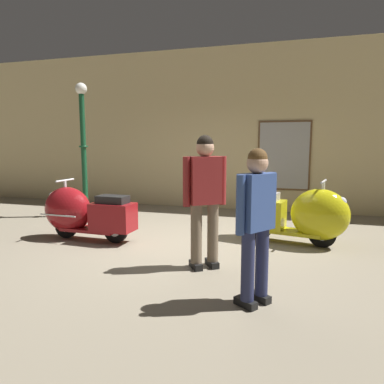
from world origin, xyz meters
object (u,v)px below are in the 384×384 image
object	(u,v)px
visitor_0	(205,193)
visitor_1	(256,216)
scooter_0	(81,213)
scooter_1	(301,215)
lamppost	(84,151)

from	to	relation	value
visitor_0	visitor_1	bearing A→B (deg)	-175.36
visitor_0	visitor_1	size ratio (longest dim) A/B	1.09
scooter_0	visitor_1	size ratio (longest dim) A/B	1.07
scooter_0	scooter_1	world-z (taller)	scooter_1
scooter_0	scooter_1	distance (m)	3.55
scooter_0	visitor_0	distance (m)	2.47
scooter_0	visitor_1	bearing A→B (deg)	154.07
scooter_1	scooter_0	bearing A→B (deg)	-157.10
lamppost	visitor_1	world-z (taller)	lamppost
visitor_0	lamppost	bearing A→B (deg)	18.21
visitor_1	lamppost	bearing A→B (deg)	-4.27
lamppost	visitor_1	xyz separation A→B (m)	(4.04, -3.30, -0.52)
lamppost	visitor_0	distance (m)	4.13
scooter_0	lamppost	world-z (taller)	lamppost
scooter_0	lamppost	xyz separation A→B (m)	(-1.02, 1.69, 0.96)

